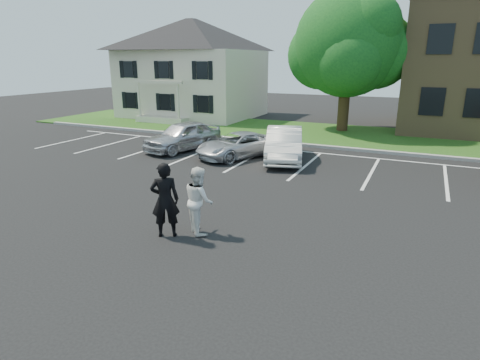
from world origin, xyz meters
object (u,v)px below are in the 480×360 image
at_px(man_white_shirt, 199,200).
at_px(man_black_suit, 165,200).
at_px(car_silver_minivan, 238,145).
at_px(tree, 350,46).
at_px(car_silver_west, 183,136).
at_px(car_white_sedan, 284,144).
at_px(house, 193,68).

bearing_deg(man_white_shirt, man_black_suit, 85.52).
height_order(man_white_shirt, car_silver_minivan, man_white_shirt).
relative_size(tree, man_white_shirt, 4.81).
xyz_separation_m(man_black_suit, man_white_shirt, (0.67, 0.60, -0.10)).
bearing_deg(car_silver_west, man_black_suit, -43.80).
distance_m(man_black_suit, car_white_sedan, 9.33).
distance_m(house, man_white_shirt, 23.77).
xyz_separation_m(tree, man_white_shirt, (-0.46, -17.85, -4.43)).
bearing_deg(car_silver_west, man_white_shirt, -38.99).
height_order(tree, car_silver_west, tree).
bearing_deg(man_black_suit, house, -93.37).
bearing_deg(car_silver_west, tree, 71.13).
bearing_deg(house, tree, -10.07).
bearing_deg(tree, house, 169.93).
relative_size(house, car_white_sedan, 2.25).
bearing_deg(car_silver_minivan, man_white_shirt, -45.79).
bearing_deg(car_silver_minivan, man_black_suit, -50.92).
relative_size(house, car_silver_minivan, 2.43).
height_order(man_white_shirt, car_white_sedan, man_white_shirt).
height_order(tree, car_white_sedan, tree).
bearing_deg(tree, man_black_suit, -93.50).
distance_m(car_silver_minivan, car_white_sedan, 2.24).
relative_size(car_silver_west, car_silver_minivan, 1.03).
bearing_deg(car_white_sedan, car_silver_west, 163.40).
bearing_deg(man_white_shirt, car_silver_minivan, -28.39).
xyz_separation_m(man_white_shirt, car_silver_west, (-6.01, 8.61, -0.17)).
xyz_separation_m(man_black_suit, car_white_sedan, (0.10, 9.33, -0.26)).
relative_size(house, tree, 1.17).
xyz_separation_m(tree, car_white_sedan, (-1.03, -9.13, -4.59)).
height_order(house, car_white_sedan, house).
relative_size(man_white_shirt, car_silver_minivan, 0.43).
height_order(man_black_suit, car_silver_minivan, man_black_suit).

